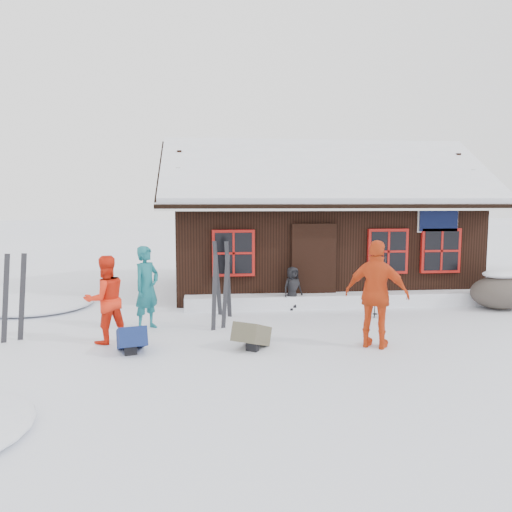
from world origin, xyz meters
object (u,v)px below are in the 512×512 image
object	(u,v)px
skier_orange_left	(106,299)
ski_pair_left	(14,299)
skier_teal	(147,288)
skier_crouched	(293,288)
skier_orange_right	(377,294)
backpack_blue	(132,342)
boulder	(501,291)
ski_poles	(379,288)
backpack_olive	(251,339)

from	to	relation	value
skier_orange_left	ski_pair_left	bearing A→B (deg)	-41.07
skier_teal	skier_crouched	size ratio (longest dim) A/B	1.65
skier_orange_left	skier_orange_right	xyz separation A→B (m)	(4.86, -0.83, 0.15)
skier_teal	skier_crouched	world-z (taller)	skier_teal
skier_orange_right	backpack_blue	xyz separation A→B (m)	(-4.32, 0.18, -0.80)
skier_teal	skier_crouched	distance (m)	3.64
skier_orange_left	skier_crouched	xyz separation A→B (m)	(3.94, 2.46, -0.30)
skier_teal	boulder	world-z (taller)	skier_teal
skier_orange_left	backpack_blue	distance (m)	1.06
ski_poles	ski_pair_left	bearing A→B (deg)	-171.70
skier_orange_right	ski_poles	world-z (taller)	skier_orange_right
skier_crouched	ski_poles	xyz separation A→B (m)	(1.78, -1.06, 0.16)
boulder	ski_poles	world-z (taller)	ski_poles
backpack_blue	skier_crouched	bearing A→B (deg)	28.09
backpack_blue	skier_orange_right	bearing A→B (deg)	-16.69
skier_crouched	backpack_blue	world-z (taller)	skier_crouched
skier_orange_left	backpack_blue	size ratio (longest dim) A/B	2.61
skier_orange_left	skier_crouched	bearing A→B (deg)	-179.13
skier_orange_right	ski_pair_left	world-z (taller)	skier_orange_right
skier_orange_left	skier_crouched	distance (m)	4.66
skier_orange_right	boulder	distance (m)	4.98
boulder	backpack_blue	distance (m)	8.82
ski_pair_left	ski_poles	world-z (taller)	ski_pair_left
skier_orange_left	boulder	bearing A→B (deg)	161.12
boulder	ski_pair_left	xyz separation A→B (m)	(-10.71, -1.63, 0.37)
skier_teal	skier_crouched	bearing A→B (deg)	-27.04
skier_orange_right	ski_poles	bearing A→B (deg)	-79.38
skier_teal	skier_orange_right	bearing A→B (deg)	-74.42
boulder	ski_pair_left	size ratio (longest dim) A/B	0.86
skier_orange_left	ski_pair_left	distance (m)	1.75
ski_poles	skier_orange_right	bearing A→B (deg)	-111.13
ski_pair_left	backpack_olive	xyz separation A→B (m)	(4.37, -0.95, -0.63)
ski_poles	skier_crouched	bearing A→B (deg)	149.13
skier_teal	ski_pair_left	xyz separation A→B (m)	(-2.37, -0.64, -0.05)
skier_orange_left	backpack_olive	xyz separation A→B (m)	(2.64, -0.64, -0.64)
ski_poles	skier_teal	bearing A→B (deg)	-174.97
ski_pair_left	backpack_olive	distance (m)	4.51
boulder	skier_teal	bearing A→B (deg)	-173.25
skier_crouched	ski_poles	distance (m)	2.08
skier_teal	backpack_blue	world-z (taller)	skier_teal
boulder	backpack_olive	distance (m)	6.85
ski_pair_left	boulder	bearing A→B (deg)	-11.63
boulder	ski_poles	bearing A→B (deg)	-170.59
skier_crouched	boulder	bearing A→B (deg)	-29.86
skier_teal	skier_orange_left	world-z (taller)	skier_teal
skier_crouched	ski_poles	bearing A→B (deg)	-54.81
ski_poles	skier_orange_left	bearing A→B (deg)	-166.32
skier_orange_right	boulder	bearing A→B (deg)	-114.39
ski_pair_left	backpack_olive	world-z (taller)	ski_pair_left
skier_orange_right	boulder	world-z (taller)	skier_orange_right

